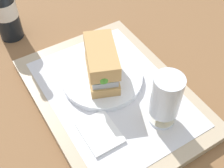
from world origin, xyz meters
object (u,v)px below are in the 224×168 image
Objects in this scene: plate at (101,79)px; second_bottle at (3,4)px; sandwich at (100,64)px; beer_glass at (166,98)px.

second_bottle is (-0.30, -0.12, 0.08)m from plate.
sandwich reaches higher than plate.
beer_glass is 0.49m from second_bottle.
plate is 0.05m from sandwich.
beer_glass is at bearing 18.74° from plate.
beer_glass is (0.16, 0.06, 0.01)m from sandwich.
sandwich is 0.54× the size of second_bottle.
sandwich is 1.16× the size of beer_glass.
beer_glass reaches higher than sandwich.
second_bottle is at bearing -158.17° from plate.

